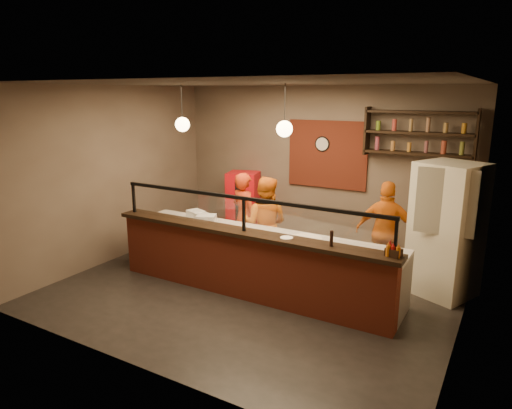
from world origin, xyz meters
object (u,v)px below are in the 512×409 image
Objects in this scene: cook_left at (244,217)px; cook_mid at (265,224)px; fridge at (446,230)px; wall_clock at (323,144)px; condiment_caddy at (394,252)px; pizza_dough at (306,238)px; red_cooler at (243,206)px; cook_right at (386,232)px; pepper_mill at (331,238)px.

cook_mid is (0.57, -0.23, 0.01)m from cook_left.
wall_clock is at bearing 179.96° from fridge.
wall_clock is 2.93m from fridge.
fridge is 11.18× the size of condiment_caddy.
condiment_caddy is at bearing -52.46° from wall_clock.
cook_left is 3.32× the size of pizza_dough.
wall_clock is 0.60× the size of pizza_dough.
fridge is (3.44, 0.29, 0.20)m from cook_left.
condiment_caddy reaches higher than pizza_dough.
red_cooler reaches higher than pizza_dough.
cook_left reaches higher than condiment_caddy.
cook_left is at bearing 156.07° from condiment_caddy.
pizza_dough is (-0.93, -1.15, 0.06)m from cook_right.
cook_left is 2.55m from cook_right.
cook_right is at bearing -152.71° from cook_left.
cook_mid is at bearing -146.23° from fridge.
pepper_mill is (1.65, -1.15, 0.33)m from cook_mid.
fridge is at bearing -26.77° from red_cooler.
wall_clock is 2.15m from red_cooler.
fridge is at bearing 30.83° from pizza_dough.
cook_mid is (-0.38, -1.61, -1.26)m from wall_clock.
pepper_mill is at bearing -65.16° from wall_clock.
wall_clock is 0.21× the size of red_cooler.
fridge is 9.51× the size of pepper_mill.
pizza_dough is (1.60, -0.81, 0.07)m from cook_left.
fridge is at bearing -23.63° from wall_clock.
cook_mid is 3.35× the size of pizza_dough.
condiment_caddy is (0.51, -1.69, 0.27)m from cook_right.
pepper_mill is (0.62, -0.57, 0.26)m from pizza_dough.
cook_left is at bearing 153.11° from pizza_dough.
cook_right reaches higher than pepper_mill.
wall_clock reaches higher than condiment_caddy.
cook_right is at bearing -159.60° from fridge.
pepper_mill is at bearing 133.24° from cook_mid.
cook_right is 1.79m from condiment_caddy.
fridge reaches higher than cook_right.
cook_left is (-0.94, -1.38, -1.27)m from wall_clock.
fridge is at bearing 168.25° from cook_right.
fridge is 1.43× the size of red_cooler.
condiment_caddy is at bearing 98.34° from cook_right.
cook_mid is 1.80m from red_cooler.
cook_mid is 2.73m from condiment_caddy.
wall_clock reaches higher than red_cooler.
pizza_dough is 2.30× the size of pepper_mill.
red_cooler is at bearing -21.42° from cook_right.
cook_left is at bearing -0.88° from cook_right.
condiment_caddy is (3.72, -2.42, 0.39)m from red_cooler.
wall_clock is 0.18× the size of cook_right.
fridge is (0.91, -0.05, 0.19)m from cook_right.
cook_left is 0.99× the size of cook_mid.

